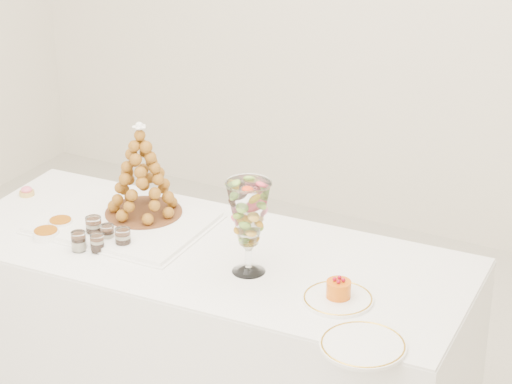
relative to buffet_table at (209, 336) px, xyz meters
The scene contains 15 objects.
buffet_table is the anchor object (origin of this frame).
lace_tray 0.53m from the buffet_table, behind, with size 0.61×0.46×0.02m, color white.
macaron_vase 0.61m from the buffet_table, 17.31° to the right, with size 0.15×0.15×0.33m.
cake_plate 0.67m from the buffet_table, 10.06° to the right, with size 0.23×0.23×0.01m, color white.
spare_plate 0.87m from the buffet_table, 23.16° to the right, with size 0.26×0.26×0.01m, color white.
pink_tart 0.96m from the buffet_table, behind, with size 0.06×0.06×0.04m.
verrine_a 0.59m from the buffet_table, 166.10° to the right, with size 0.06×0.06×0.08m, color white.
verrine_b 0.54m from the buffet_table, 162.37° to the right, with size 0.05×0.05×0.07m, color white.
verrine_c 0.50m from the buffet_table, 155.43° to the right, with size 0.06×0.06×0.08m, color white.
verrine_d 0.60m from the buffet_table, 151.83° to the right, with size 0.05×0.05×0.07m, color white.
verrine_e 0.55m from the buffet_table, 150.41° to the right, with size 0.05×0.05×0.07m, color white.
ramekin_back 0.69m from the buffet_table, behind, with size 0.09×0.09×0.03m, color white.
ramekin_front 0.71m from the buffet_table, 160.91° to the right, with size 0.10×0.10×0.03m, color white.
croquembouche 0.67m from the buffet_table, 161.65° to the left, with size 0.29×0.29×0.37m.
mousse_cake 0.69m from the buffet_table, ahead, with size 0.08×0.08×0.07m.
Camera 1 is at (1.60, -2.58, 2.37)m, focal length 70.00 mm.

